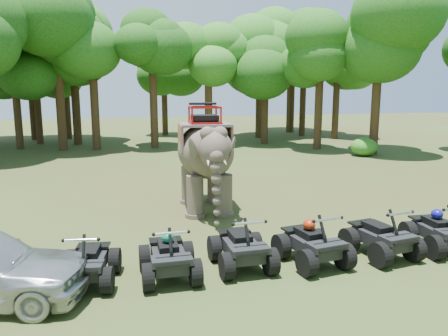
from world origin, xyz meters
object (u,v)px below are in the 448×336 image
at_px(atv_1, 169,251).
at_px(atv_2, 242,241).
at_px(elephant, 205,157).
at_px(atv_3, 312,238).
at_px(atv_0, 88,257).
at_px(atv_4, 381,231).
at_px(atv_5, 440,226).

distance_m(atv_1, atv_2, 1.81).
xyz_separation_m(elephant, atv_3, (1.44, -5.60, -1.22)).
relative_size(atv_0, atv_3, 0.92).
bearing_deg(atv_3, atv_4, -7.95).
height_order(atv_3, atv_4, atv_3).
distance_m(atv_0, atv_2, 3.59).
xyz_separation_m(atv_1, atv_5, (7.33, -0.17, 0.02)).
height_order(elephant, atv_0, elephant).
bearing_deg(atv_4, atv_2, 168.65).
bearing_deg(atv_3, atv_2, 164.33).
xyz_separation_m(elephant, atv_5, (5.20, -5.66, -1.22)).
relative_size(elephant, atv_5, 2.47).
bearing_deg(atv_0, atv_5, 7.64).
relative_size(atv_3, atv_5, 1.00).
xyz_separation_m(atv_2, atv_3, (1.77, -0.25, 0.00)).
height_order(elephant, atv_1, elephant).
bearing_deg(atv_2, elephant, 86.82).
xyz_separation_m(atv_1, atv_2, (1.80, 0.14, 0.02)).
bearing_deg(atv_5, atv_2, -177.98).
bearing_deg(atv_4, atv_5, -8.54).
relative_size(atv_0, atv_1, 0.96).
relative_size(atv_0, atv_5, 0.93).
height_order(atv_0, atv_1, atv_1).
bearing_deg(atv_1, atv_4, -0.03).
height_order(atv_2, atv_5, atv_5).
xyz_separation_m(elephant, atv_4, (3.41, -5.62, -1.22)).
bearing_deg(atv_0, atv_2, 9.09).
distance_m(atv_4, atv_5, 1.79).
distance_m(elephant, atv_3, 5.91).
bearing_deg(atv_5, elephant, 137.81).
bearing_deg(atv_2, atv_0, 179.48).
relative_size(atv_3, atv_4, 1.00).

